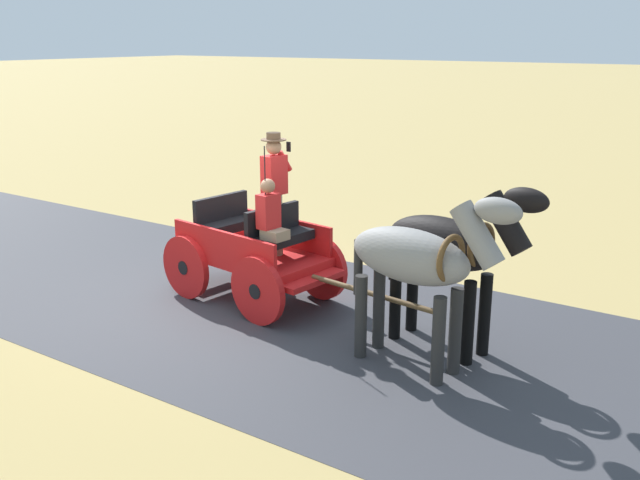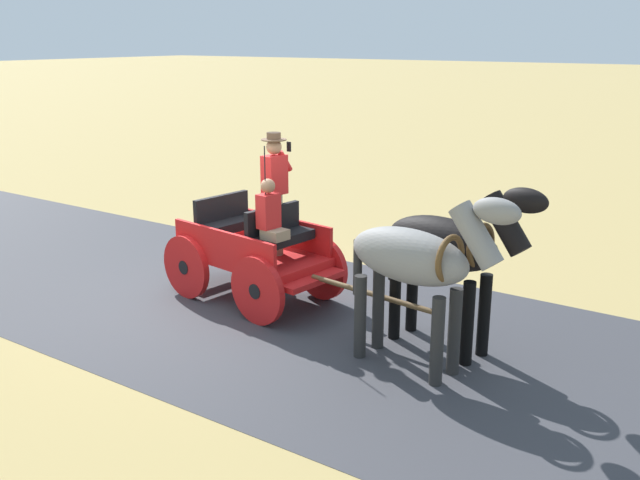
{
  "view_description": "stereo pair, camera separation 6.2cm",
  "coord_description": "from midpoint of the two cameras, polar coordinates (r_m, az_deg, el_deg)",
  "views": [
    {
      "loc": [
        7.37,
        6.71,
        3.79
      ],
      "look_at": [
        -0.36,
        1.56,
        1.1
      ],
      "focal_mm": 39.53,
      "sensor_mm": 36.0,
      "label": 1
    },
    {
      "loc": [
        7.33,
        6.76,
        3.79
      ],
      "look_at": [
        -0.36,
        1.56,
        1.1
      ],
      "focal_mm": 39.53,
      "sensor_mm": 36.0,
      "label": 2
    }
  ],
  "objects": [
    {
      "name": "road_surface",
      "position": [
        10.66,
        -7.89,
        -4.79
      ],
      "size": [
        5.28,
        160.0,
        0.01
      ],
      "primitive_type": "cube",
      "color": "#38383D",
      "rests_on": "ground"
    },
    {
      "name": "horse_off_side",
      "position": [
        8.09,
        8.04,
        -1.74
      ],
      "size": [
        0.76,
        2.15,
        2.21
      ],
      "color": "gray",
      "rests_on": "ground"
    },
    {
      "name": "horse_drawn_carriage",
      "position": [
        10.38,
        -4.96,
        -0.55
      ],
      "size": [
        1.71,
        4.51,
        2.5
      ],
      "color": "red",
      "rests_on": "ground"
    },
    {
      "name": "ground_plane",
      "position": [
        10.67,
        -7.89,
        -4.81
      ],
      "size": [
        200.0,
        200.0,
        0.0
      ],
      "primitive_type": "plane",
      "color": "tan"
    },
    {
      "name": "horse_near_side",
      "position": [
        8.66,
        10.61,
        -0.67
      ],
      "size": [
        0.83,
        2.15,
        2.21
      ],
      "color": "black",
      "rests_on": "ground"
    }
  ]
}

